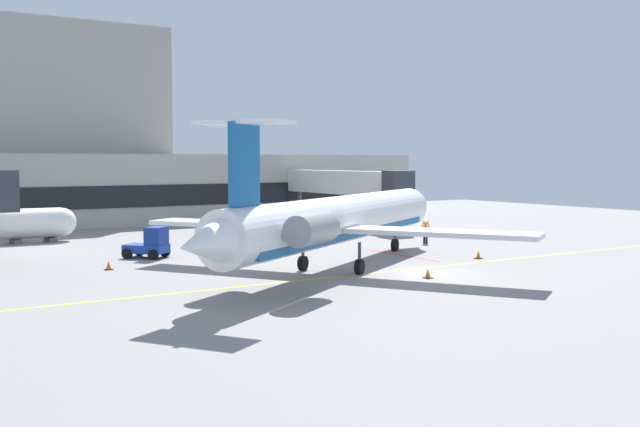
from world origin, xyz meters
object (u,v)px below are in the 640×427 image
Objects in this scene: regional_jet at (336,221)px; pushback_tractor at (291,221)px; fuel_tank at (33,223)px; marshaller at (426,232)px; baggage_tug at (150,244)px.

regional_jet is 25.12m from pushback_tractor.
marshaller is at bearing -34.47° from fuel_tank.
marshaller is (14.37, 8.37, -2.10)m from regional_jet.
fuel_tank is at bearing 114.34° from regional_jet.
marshaller is at bearing -9.07° from baggage_tug.
baggage_tug is 22.06m from marshaller.
pushback_tractor is 22.59m from fuel_tank.
fuel_tank reaches higher than baggage_tug.
baggage_tug is 20.85m from pushback_tractor.
baggage_tug is at bearing 170.93° from marshaller.
fuel_tank reaches higher than marshaller.
baggage_tug is 0.48× the size of fuel_tank.
regional_jet is at bearing -65.66° from fuel_tank.
pushback_tractor is 2.17× the size of marshaller.
fuel_tank is (-22.29, 3.64, 0.58)m from pushback_tractor.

